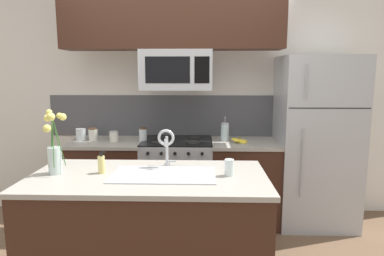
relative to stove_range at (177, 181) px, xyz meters
The scene contains 20 objects.
rear_partition 0.97m from the stove_range, 51.72° to the left, with size 5.20×0.10×2.60m, color silver.
splash_band 0.76m from the stove_range, 90.00° to the left, with size 3.05×0.01×0.48m, color #4C4C51.
back_counter_left 0.77m from the stove_range, behind, with size 0.82×0.65×0.91m.
back_counter_right 0.74m from the stove_range, ahead, with size 0.74×0.65×0.91m.
stove_range is the anchor object (origin of this frame).
microwave 1.22m from the stove_range, 89.84° to the right, with size 0.74×0.40×0.41m.
upper_cabinet_band 1.72m from the stove_range, 125.95° to the right, with size 2.26×0.34×0.60m, color #381E14.
refrigerator 1.57m from the stove_range, ahead, with size 0.82×0.74×1.82m.
storage_jar_tall 1.18m from the stove_range, behind, with size 0.11×0.11×0.13m.
storage_jar_medium 1.07m from the stove_range, behind, with size 0.10×0.10×0.14m.
storage_jar_short 0.86m from the stove_range, behind, with size 0.10×0.10×0.11m.
storage_jar_squat 0.64m from the stove_range, behind, with size 0.08×0.08×0.15m.
banana_bunch 0.82m from the stove_range, ahead, with size 0.19×0.12×0.08m.
french_press 0.76m from the stove_range, ahead, with size 0.09×0.09×0.27m.
island_counter 1.26m from the stove_range, 95.49° to the right, with size 1.74×0.87×0.91m.
kitchen_sink 1.31m from the stove_range, 90.37° to the right, with size 0.76×0.44×0.16m.
sink_faucet 1.22m from the stove_range, 90.40° to the right, with size 0.14×0.14×0.31m.
dish_soap_bottle 1.40m from the stove_range, 111.31° to the right, with size 0.06×0.05×0.16m.
drinking_glass 1.43m from the stove_range, 69.35° to the right, with size 0.07×0.07×0.12m.
flower_vase 1.61m from the stove_range, 123.12° to the right, with size 0.17×0.19×0.48m.
Camera 1 is at (0.28, -2.76, 1.65)m, focal length 32.00 mm.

